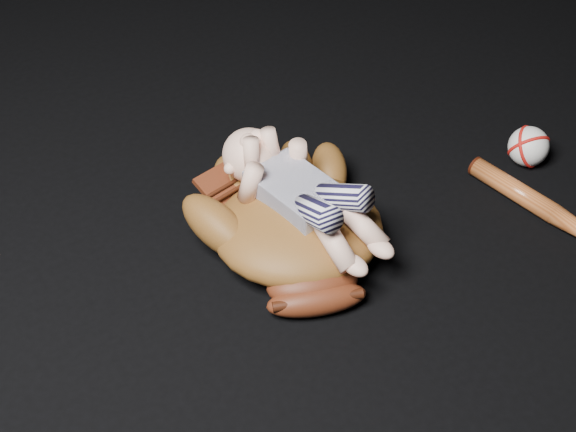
{
  "coord_description": "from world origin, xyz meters",
  "views": [
    {
      "loc": [
        -0.73,
        -0.77,
        0.98
      ],
      "look_at": [
        -0.18,
        0.07,
        0.07
      ],
      "focal_mm": 50.0,
      "sensor_mm": 36.0,
      "label": 1
    }
  ],
  "objects_px": {
    "newborn_baby": "(308,194)",
    "baseball_bat": "(564,220)",
    "baseball_glove": "(298,222)",
    "baseball": "(529,147)"
  },
  "relations": [
    {
      "from": "baseball_glove",
      "to": "baseball",
      "type": "height_order",
      "value": "baseball_glove"
    },
    {
      "from": "newborn_baby",
      "to": "baseball_glove",
      "type": "bearing_deg",
      "value": 167.55
    },
    {
      "from": "baseball_glove",
      "to": "baseball_bat",
      "type": "relative_size",
      "value": 1.02
    },
    {
      "from": "baseball_glove",
      "to": "newborn_baby",
      "type": "xyz_separation_m",
      "value": [
        0.02,
        -0.0,
        0.06
      ]
    },
    {
      "from": "baseball_bat",
      "to": "baseball",
      "type": "bearing_deg",
      "value": 64.75
    },
    {
      "from": "baseball_glove",
      "to": "newborn_baby",
      "type": "relative_size",
      "value": 1.14
    },
    {
      "from": "newborn_baby",
      "to": "baseball_bat",
      "type": "xyz_separation_m",
      "value": [
        0.41,
        -0.21,
        -0.1
      ]
    },
    {
      "from": "baseball_bat",
      "to": "baseball",
      "type": "relative_size",
      "value": 5.14
    },
    {
      "from": "baseball_bat",
      "to": "baseball_glove",
      "type": "bearing_deg",
      "value": 153.48
    },
    {
      "from": "baseball",
      "to": "newborn_baby",
      "type": "bearing_deg",
      "value": 175.42
    }
  ]
}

